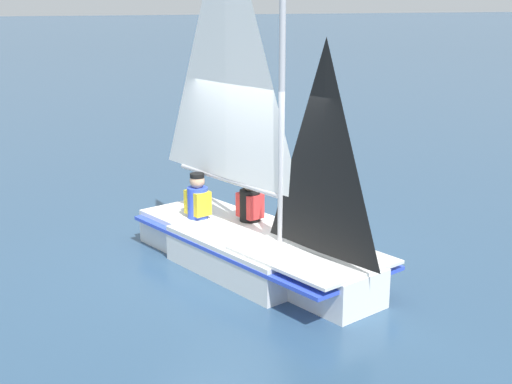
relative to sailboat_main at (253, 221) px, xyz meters
name	(u,v)px	position (x,y,z in m)	size (l,w,h in m)	color
ground_plane	(256,268)	(0.06, 0.02, -0.68)	(260.00, 260.00, 0.00)	#2D4C6B
sailboat_main	(253,221)	(0.00, 0.00, 0.00)	(4.22, 2.82, 5.01)	white
sailor_helm	(250,212)	(-0.55, 0.14, -0.05)	(0.41, 0.39, 1.16)	black
sailor_crew	(198,209)	(-0.93, -0.54, -0.05)	(0.41, 0.39, 1.16)	black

